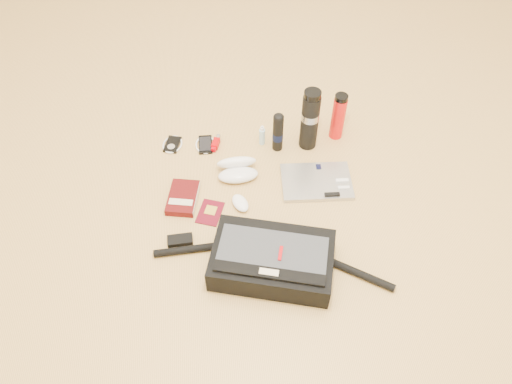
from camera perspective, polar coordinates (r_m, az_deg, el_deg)
The scene contains 14 objects.
ground at distance 2.01m, azimuth 1.73°, elevation -3.36°, with size 4.00×4.00×0.00m, color tan.
messenger_bag at distance 1.84m, azimuth 1.80°, elevation -7.75°, with size 0.88×0.38×0.13m.
laptop at distance 2.15m, azimuth 6.96°, elevation 1.16°, with size 0.31×0.22×0.03m.
book at distance 2.09m, azimuth -8.33°, elevation -0.66°, with size 0.15×0.20×0.03m.
passport at distance 2.04m, azimuth -5.26°, elevation -2.34°, with size 0.13×0.15×0.01m.
mouse at distance 2.05m, azimuth -1.81°, elevation -1.26°, with size 0.09×0.11×0.03m.
sunglasses_case at distance 2.15m, azimuth -2.15°, elevation 2.66°, with size 0.18×0.15×0.10m.
ipod at distance 2.32m, azimuth -9.53°, elevation 5.38°, with size 0.11×0.12×0.01m.
phone at distance 2.30m, azimuth -5.80°, elevation 5.42°, with size 0.09×0.12×0.01m.
inhaler at distance 2.29m, azimuth -4.60°, elevation 5.61°, with size 0.05×0.10×0.03m.
spray_bottle at distance 2.27m, azimuth 0.70°, elevation 6.43°, with size 0.03×0.03×0.10m.
aerosol_can at distance 2.22m, azimuth 2.53°, elevation 6.86°, with size 0.06×0.06×0.20m.
thermos_black at distance 2.21m, azimuth 6.18°, elevation 8.25°, with size 0.09×0.09×0.30m.
thermos_red at distance 2.29m, azimuth 9.39°, elevation 8.51°, with size 0.07×0.07×0.24m.
Camera 1 is at (-0.19, -1.18, 1.62)m, focal length 35.00 mm.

